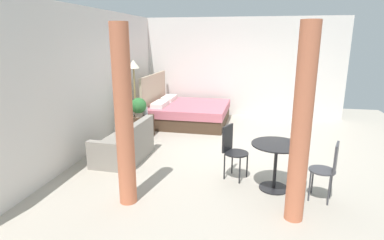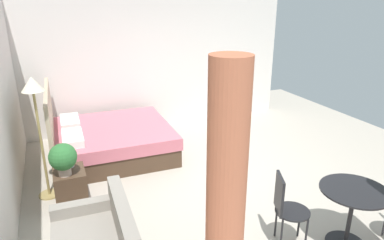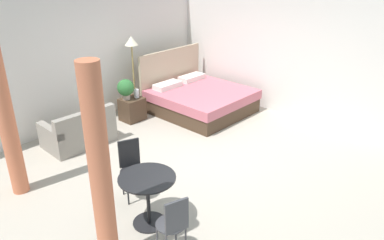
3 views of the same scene
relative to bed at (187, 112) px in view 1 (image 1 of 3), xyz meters
name	(u,v)px [view 1 (image 1 of 3)]	position (x,y,z in m)	size (l,w,h in m)	color
ground_plane	(234,147)	(-1.65, -1.39, -0.31)	(8.81, 8.77, 0.02)	#B2A899
wall_back	(105,77)	(-1.65, 1.50, 1.12)	(8.81, 0.12, 2.84)	silver
wall_right	(242,68)	(1.25, -1.39, 1.12)	(0.12, 5.77, 2.84)	silver
bed	(187,112)	(0.00, 0.00, 0.00)	(1.97, 2.08, 1.32)	#473323
couch	(125,147)	(-2.81, 0.60, -0.04)	(1.26, 0.85, 0.75)	gray
nightstand	(143,126)	(-1.37, 0.76, -0.05)	(0.48, 0.42, 0.50)	#473323
potted_plant	(139,106)	(-1.47, 0.81, 0.45)	(0.36, 0.36, 0.45)	tan
vase	(145,111)	(-1.25, 0.73, 0.29)	(0.11, 0.11, 0.18)	silver
floor_lamp	(134,74)	(-1.03, 1.06, 1.13)	(0.30, 0.30, 1.76)	#99844C
balcony_table	(276,157)	(-3.51, -2.13, 0.21)	(0.75, 0.75, 0.73)	black
cafe_chair_near_window	(329,166)	(-3.74, -2.83, 0.22)	(0.46, 0.46, 0.87)	#3F3F44
cafe_chair_near_couch	(232,147)	(-3.21, -1.44, 0.23)	(0.52, 0.52, 0.89)	black
curtain_left	(301,127)	(-4.31, -2.33, 0.93)	(0.23, 0.23, 2.46)	#D1704C
curtain_right	(124,118)	(-4.31, -0.07, 0.93)	(0.24, 0.24, 2.46)	#D1704C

